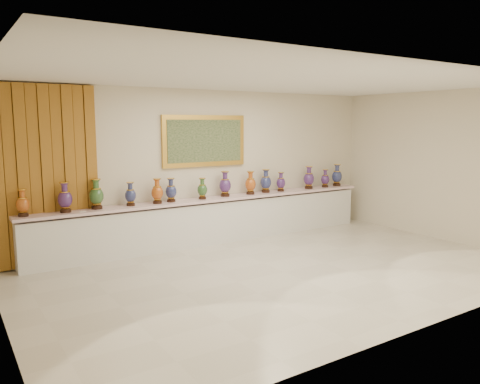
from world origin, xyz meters
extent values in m
plane|color=beige|center=(0.00, 0.00, 0.00)|extent=(8.00, 8.00, 0.00)
plane|color=beige|center=(0.00, 2.50, 1.50)|extent=(8.00, 0.00, 8.00)
plane|color=beige|center=(4.00, 0.00, 1.50)|extent=(0.00, 5.00, 5.00)
plane|color=white|center=(0.00, 0.00, 3.00)|extent=(8.00, 8.00, 0.00)
cube|color=#B37526|center=(-3.03, 2.44, 1.50)|extent=(1.64, 0.14, 2.95)
cube|color=gold|center=(-0.09, 2.46, 2.01)|extent=(1.80, 0.06, 1.00)
cube|color=#1B361D|center=(-0.09, 2.42, 2.01)|extent=(1.62, 0.02, 0.82)
cube|color=white|center=(0.00, 2.27, 0.41)|extent=(7.20, 0.42, 0.81)
cube|color=beige|center=(0.00, 2.25, 0.88)|extent=(7.28, 0.48, 0.05)
cylinder|color=black|center=(-3.45, 2.25, 0.92)|extent=(0.15, 0.15, 0.04)
cone|color=gold|center=(-3.45, 2.25, 0.97)|extent=(0.13, 0.13, 0.03)
ellipsoid|color=maroon|center=(-3.45, 2.25, 1.09)|extent=(0.24, 0.24, 0.25)
cylinder|color=gold|center=(-3.45, 2.25, 1.19)|extent=(0.14, 0.14, 0.01)
cylinder|color=maroon|center=(-3.45, 2.25, 1.25)|extent=(0.08, 0.08, 0.09)
cone|color=maroon|center=(-3.45, 2.25, 1.31)|extent=(0.14, 0.14, 0.03)
cylinder|color=gold|center=(-3.45, 2.25, 1.33)|extent=(0.14, 0.14, 0.01)
cylinder|color=black|center=(-2.81, 2.24, 0.92)|extent=(0.18, 0.18, 0.05)
cone|color=gold|center=(-2.81, 2.24, 0.98)|extent=(0.15, 0.15, 0.03)
ellipsoid|color=#250D47|center=(-2.81, 2.24, 1.12)|extent=(0.30, 0.30, 0.29)
cylinder|color=gold|center=(-2.81, 2.24, 1.24)|extent=(0.16, 0.16, 0.01)
cylinder|color=#250D47|center=(-2.81, 2.24, 1.30)|extent=(0.09, 0.09, 0.11)
cone|color=#250D47|center=(-2.81, 2.24, 1.38)|extent=(0.16, 0.16, 0.04)
cylinder|color=gold|center=(-2.81, 2.24, 1.40)|extent=(0.16, 0.16, 0.01)
cylinder|color=black|center=(-2.29, 2.28, 0.93)|extent=(0.18, 0.18, 0.05)
cone|color=gold|center=(-2.29, 2.28, 0.98)|extent=(0.16, 0.16, 0.03)
ellipsoid|color=#10311B|center=(-2.29, 2.28, 1.12)|extent=(0.28, 0.28, 0.30)
cylinder|color=gold|center=(-2.29, 2.28, 1.25)|extent=(0.16, 0.16, 0.01)
cylinder|color=#10311B|center=(-2.29, 2.28, 1.32)|extent=(0.10, 0.10, 0.11)
cone|color=#10311B|center=(-2.29, 2.28, 1.39)|extent=(0.16, 0.16, 0.04)
cylinder|color=gold|center=(-2.29, 2.28, 1.41)|extent=(0.17, 0.17, 0.01)
cylinder|color=black|center=(-1.69, 2.26, 0.92)|extent=(0.15, 0.15, 0.04)
cone|color=gold|center=(-1.69, 2.26, 0.97)|extent=(0.13, 0.13, 0.03)
ellipsoid|color=#111243|center=(-1.69, 2.26, 1.08)|extent=(0.22, 0.22, 0.24)
cylinder|color=gold|center=(-1.69, 2.26, 1.19)|extent=(0.13, 0.13, 0.01)
cylinder|color=#111243|center=(-1.69, 2.26, 1.24)|extent=(0.08, 0.08, 0.09)
cone|color=#111243|center=(-1.69, 2.26, 1.30)|extent=(0.13, 0.13, 0.03)
cylinder|color=gold|center=(-1.69, 2.26, 1.32)|extent=(0.14, 0.14, 0.01)
cylinder|color=black|center=(-1.20, 2.22, 0.92)|extent=(0.16, 0.16, 0.05)
cone|color=gold|center=(-1.20, 2.22, 0.97)|extent=(0.14, 0.14, 0.03)
ellipsoid|color=maroon|center=(-1.20, 2.22, 1.10)|extent=(0.22, 0.22, 0.27)
cylinder|color=gold|center=(-1.20, 2.22, 1.21)|extent=(0.15, 0.15, 0.01)
cylinder|color=maroon|center=(-1.20, 2.22, 1.27)|extent=(0.09, 0.09, 0.10)
cone|color=maroon|center=(-1.20, 2.22, 1.34)|extent=(0.15, 0.15, 0.04)
cylinder|color=gold|center=(-1.20, 2.22, 1.36)|extent=(0.15, 0.15, 0.01)
cylinder|color=black|center=(-0.91, 2.26, 0.92)|extent=(0.16, 0.16, 0.04)
cone|color=gold|center=(-0.91, 2.26, 0.97)|extent=(0.14, 0.14, 0.03)
ellipsoid|color=#111243|center=(-0.91, 2.26, 1.09)|extent=(0.26, 0.26, 0.26)
cylinder|color=gold|center=(-0.91, 2.26, 1.20)|extent=(0.14, 0.14, 0.01)
cylinder|color=#111243|center=(-0.91, 2.26, 1.26)|extent=(0.08, 0.08, 0.09)
cone|color=#111243|center=(-0.91, 2.26, 1.32)|extent=(0.14, 0.14, 0.03)
cylinder|color=gold|center=(-0.91, 2.26, 1.34)|extent=(0.15, 0.15, 0.01)
cylinder|color=black|center=(-0.27, 2.22, 0.92)|extent=(0.15, 0.15, 0.04)
cone|color=gold|center=(-0.27, 2.22, 0.97)|extent=(0.13, 0.13, 0.03)
ellipsoid|color=#10311B|center=(-0.27, 2.22, 1.08)|extent=(0.19, 0.19, 0.24)
cylinder|color=gold|center=(-0.27, 2.22, 1.18)|extent=(0.13, 0.13, 0.01)
cylinder|color=#10311B|center=(-0.27, 2.22, 1.23)|extent=(0.08, 0.08, 0.09)
cone|color=#10311B|center=(-0.27, 2.22, 1.29)|extent=(0.13, 0.13, 0.03)
cylinder|color=gold|center=(-0.27, 2.22, 1.31)|extent=(0.13, 0.13, 0.01)
cylinder|color=black|center=(0.27, 2.28, 0.93)|extent=(0.18, 0.18, 0.05)
cone|color=gold|center=(0.27, 2.28, 0.98)|extent=(0.16, 0.16, 0.03)
ellipsoid|color=#250D47|center=(0.27, 2.28, 1.12)|extent=(0.26, 0.26, 0.29)
cylinder|color=gold|center=(0.27, 2.28, 1.24)|extent=(0.16, 0.16, 0.01)
cylinder|color=#250D47|center=(0.27, 2.28, 1.31)|extent=(0.09, 0.09, 0.11)
cone|color=#250D47|center=(0.27, 2.28, 1.38)|extent=(0.16, 0.16, 0.04)
cylinder|color=gold|center=(0.27, 2.28, 1.40)|extent=(0.16, 0.16, 0.01)
cylinder|color=black|center=(0.86, 2.24, 0.92)|extent=(0.17, 0.17, 0.05)
cone|color=gold|center=(0.86, 2.24, 0.98)|extent=(0.15, 0.15, 0.03)
ellipsoid|color=maroon|center=(0.86, 2.24, 1.11)|extent=(0.29, 0.29, 0.28)
cylinder|color=gold|center=(0.86, 2.24, 1.23)|extent=(0.15, 0.15, 0.01)
cylinder|color=maroon|center=(0.86, 2.24, 1.29)|extent=(0.09, 0.09, 0.10)
cone|color=maroon|center=(0.86, 2.24, 1.36)|extent=(0.15, 0.15, 0.04)
cylinder|color=gold|center=(0.86, 2.24, 1.37)|extent=(0.16, 0.16, 0.01)
cylinder|color=black|center=(1.28, 2.28, 0.92)|extent=(0.17, 0.17, 0.05)
cone|color=gold|center=(1.28, 2.28, 0.98)|extent=(0.15, 0.15, 0.03)
ellipsoid|color=#111243|center=(1.28, 2.28, 1.11)|extent=(0.29, 0.29, 0.28)
cylinder|color=gold|center=(1.28, 2.28, 1.23)|extent=(0.16, 0.16, 0.01)
cylinder|color=#111243|center=(1.28, 2.28, 1.30)|extent=(0.09, 0.09, 0.10)
cone|color=#111243|center=(1.28, 2.28, 1.37)|extent=(0.16, 0.16, 0.04)
cylinder|color=gold|center=(1.28, 2.28, 1.39)|extent=(0.16, 0.16, 0.01)
cylinder|color=black|center=(1.65, 2.25, 0.92)|extent=(0.15, 0.15, 0.04)
cone|color=gold|center=(1.65, 2.25, 0.97)|extent=(0.13, 0.13, 0.03)
ellipsoid|color=#250D47|center=(1.65, 2.25, 1.08)|extent=(0.25, 0.25, 0.24)
cylinder|color=gold|center=(1.65, 2.25, 1.18)|extent=(0.13, 0.13, 0.01)
cylinder|color=#250D47|center=(1.65, 2.25, 1.23)|extent=(0.08, 0.08, 0.09)
cone|color=#250D47|center=(1.65, 2.25, 1.29)|extent=(0.13, 0.13, 0.03)
cylinder|color=gold|center=(1.65, 2.25, 1.31)|extent=(0.14, 0.14, 0.01)
cylinder|color=black|center=(2.43, 2.23, 0.92)|extent=(0.18, 0.18, 0.05)
cone|color=gold|center=(2.43, 2.23, 0.98)|extent=(0.16, 0.16, 0.03)
ellipsoid|color=#250D47|center=(2.43, 2.23, 1.12)|extent=(0.29, 0.29, 0.29)
cylinder|color=gold|center=(2.43, 2.23, 1.24)|extent=(0.16, 0.16, 0.01)
cylinder|color=#250D47|center=(2.43, 2.23, 1.31)|extent=(0.09, 0.09, 0.11)
cone|color=#250D47|center=(2.43, 2.23, 1.38)|extent=(0.16, 0.16, 0.04)
cylinder|color=gold|center=(2.43, 2.23, 1.40)|extent=(0.16, 0.16, 0.01)
cylinder|color=black|center=(2.91, 2.22, 0.92)|extent=(0.14, 0.14, 0.04)
cone|color=gold|center=(2.91, 2.22, 0.96)|extent=(0.13, 0.13, 0.03)
ellipsoid|color=#250D47|center=(2.91, 2.22, 1.08)|extent=(0.24, 0.24, 0.24)
cylinder|color=gold|center=(2.91, 2.22, 1.18)|extent=(0.13, 0.13, 0.01)
cylinder|color=#250D47|center=(2.91, 2.22, 1.23)|extent=(0.08, 0.08, 0.09)
cone|color=#250D47|center=(2.91, 2.22, 1.29)|extent=(0.13, 0.13, 0.03)
cylinder|color=gold|center=(2.91, 2.22, 1.30)|extent=(0.13, 0.13, 0.01)
cylinder|color=black|center=(3.30, 2.24, 0.93)|extent=(0.18, 0.18, 0.05)
cone|color=gold|center=(3.30, 2.24, 0.98)|extent=(0.16, 0.16, 0.03)
ellipsoid|color=#111243|center=(3.30, 2.24, 1.12)|extent=(0.26, 0.26, 0.29)
cylinder|color=gold|center=(3.30, 2.24, 1.24)|extent=(0.16, 0.16, 0.01)
cylinder|color=#111243|center=(3.30, 2.24, 1.31)|extent=(0.09, 0.09, 0.11)
cone|color=#111243|center=(3.30, 2.24, 1.38)|extent=(0.16, 0.16, 0.04)
cylinder|color=gold|center=(3.30, 2.24, 1.40)|extent=(0.17, 0.17, 0.01)
cube|color=white|center=(-2.57, 2.13, 0.90)|extent=(0.10, 0.06, 0.00)
camera|label=1|loc=(-4.49, -5.66, 2.34)|focal=35.00mm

